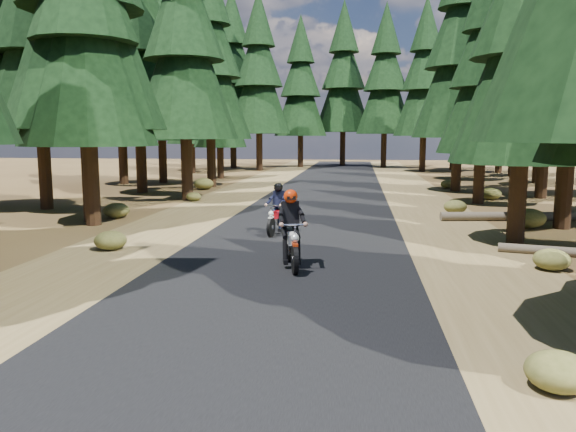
% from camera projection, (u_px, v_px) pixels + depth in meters
% --- Properties ---
extents(ground, '(120.00, 120.00, 0.00)m').
position_uv_depth(ground, '(279.00, 276.00, 12.11)').
color(ground, '#412D17').
rests_on(ground, ground).
extents(road, '(6.00, 100.00, 0.01)m').
position_uv_depth(road, '(302.00, 235.00, 17.02)').
color(road, black).
rests_on(road, ground).
extents(shoulder_l, '(3.20, 100.00, 0.01)m').
position_uv_depth(shoulder_l, '(157.00, 232.00, 17.59)').
color(shoulder_l, brown).
rests_on(shoulder_l, ground).
extents(shoulder_r, '(3.20, 100.00, 0.01)m').
position_uv_depth(shoulder_r, '(458.00, 239.00, 16.45)').
color(shoulder_r, brown).
rests_on(shoulder_r, ground).
extents(pine_forest, '(34.59, 55.08, 16.32)m').
position_uv_depth(pine_forest, '(331.00, 49.00, 31.67)').
color(pine_forest, black).
rests_on(pine_forest, ground).
extents(log_near, '(6.24, 1.22, 0.32)m').
position_uv_depth(log_near, '(528.00, 216.00, 20.01)').
color(log_near, '#4C4233').
rests_on(log_near, ground).
extents(understory_shrubs, '(16.02, 31.91, 0.66)m').
position_uv_depth(understory_shrubs, '(342.00, 215.00, 19.56)').
color(understory_shrubs, '#474C1E').
rests_on(understory_shrubs, ground).
extents(rider_lead, '(1.05, 2.08, 1.78)m').
position_uv_depth(rider_lead, '(291.00, 242.00, 12.79)').
color(rider_lead, white).
rests_on(rider_lead, road).
extents(rider_follow, '(0.81, 1.81, 1.56)m').
position_uv_depth(rider_follow, '(277.00, 217.00, 17.24)').
color(rider_follow, maroon).
rests_on(rider_follow, road).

